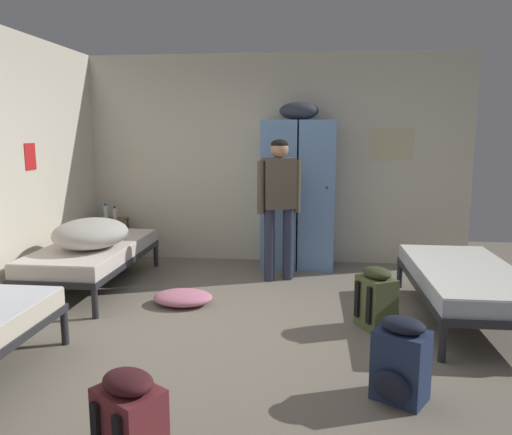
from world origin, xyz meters
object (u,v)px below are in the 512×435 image
(bed_left_rear, at_px, (93,254))
(water_bottle, at_px, (106,212))
(bed_right, at_px, (466,279))
(clothes_pile_pink, at_px, (183,298))
(bedding_heap, at_px, (91,233))
(backpack_navy, at_px, (400,362))
(locker_bank, at_px, (298,191))
(shelf_unit, at_px, (112,235))
(lotion_bottle, at_px, (115,213))
(backpack_maroon, at_px, (132,426))
(backpack_olive, at_px, (377,299))
(person_traveler, at_px, (279,197))

(bed_left_rear, height_order, water_bottle, water_bottle)
(bed_right, relative_size, clothes_pile_pink, 3.20)
(bedding_heap, distance_m, backpack_navy, 3.48)
(bedding_heap, bearing_deg, clothes_pile_pink, -14.70)
(clothes_pile_pink, bearing_deg, locker_bank, 55.25)
(shelf_unit, distance_m, lotion_bottle, 0.31)
(bed_right, xyz_separation_m, backpack_maroon, (-2.28, -2.38, -0.12))
(shelf_unit, xyz_separation_m, backpack_olive, (3.22, -2.02, -0.09))
(bed_left_rear, relative_size, bedding_heap, 2.15)
(clothes_pile_pink, bearing_deg, person_traveler, 46.81)
(bed_left_rear, bearing_deg, person_traveler, 13.89)
(person_traveler, xyz_separation_m, backpack_olive, (0.95, -1.37, -0.72))
(water_bottle, distance_m, backpack_navy, 4.64)
(bed_left_rear, xyz_separation_m, water_bottle, (-0.33, 1.17, 0.28))
(bed_right, relative_size, person_traveler, 1.17)
(bed_left_rear, distance_m, lotion_bottle, 1.16)
(bed_left_rear, xyz_separation_m, bed_right, (3.80, -0.57, 0.00))
(bedding_heap, distance_m, clothes_pile_pink, 1.23)
(bedding_heap, relative_size, person_traveler, 0.54)
(person_traveler, relative_size, clothes_pile_pink, 2.74)
(locker_bank, distance_m, shelf_unit, 2.55)
(shelf_unit, height_order, water_bottle, water_bottle)
(bed_left_rear, relative_size, backpack_olive, 3.45)
(water_bottle, xyz_separation_m, backpack_maroon, (1.85, -4.11, -0.40))
(backpack_navy, xyz_separation_m, clothes_pile_pink, (-1.84, 1.62, -0.19))
(bed_left_rear, height_order, backpack_olive, backpack_olive)
(bed_right, height_order, lotion_bottle, lotion_bottle)
(bed_left_rear, height_order, bedding_heap, bedding_heap)
(water_bottle, bearing_deg, lotion_bottle, -21.80)
(bed_left_rear, relative_size, person_traveler, 1.17)
(bed_right, bearing_deg, bedding_heap, 174.00)
(bed_left_rear, bearing_deg, clothes_pile_pink, -21.93)
(bedding_heap, relative_size, backpack_maroon, 1.61)
(person_traveler, distance_m, water_bottle, 2.47)
(backpack_olive, bearing_deg, backpack_navy, -90.31)
(clothes_pile_pink, bearing_deg, bedding_heap, 165.30)
(person_traveler, bearing_deg, locker_bank, 72.43)
(bedding_heap, bearing_deg, bed_left_rear, 112.28)
(shelf_unit, height_order, clothes_pile_pink, shelf_unit)
(bed_right, bearing_deg, person_traveler, 148.92)
(water_bottle, relative_size, lotion_bottle, 1.17)
(bedding_heap, bearing_deg, locker_bank, 31.14)
(bedding_heap, height_order, lotion_bottle, bedding_heap)
(bedding_heap, height_order, water_bottle, bedding_heap)
(bed_right, relative_size, backpack_maroon, 3.45)
(locker_bank, height_order, backpack_olive, locker_bank)
(bedding_heap, distance_m, backpack_olive, 3.00)
(bed_left_rear, relative_size, water_bottle, 9.29)
(bed_left_rear, distance_m, bedding_heap, 0.33)
(water_bottle, height_order, lotion_bottle, water_bottle)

